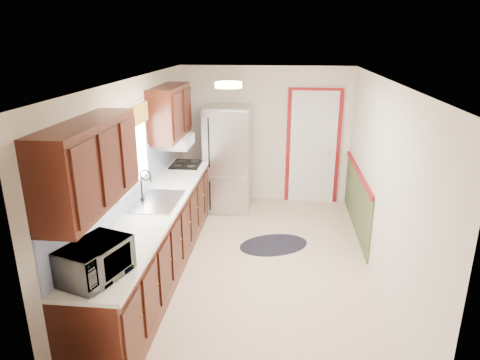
# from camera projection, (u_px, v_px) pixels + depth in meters

# --- Properties ---
(room_shell) EXTENTS (3.20, 5.20, 2.52)m
(room_shell) POSITION_uv_depth(u_px,v_px,m) (256.00, 180.00, 5.23)
(room_shell) COLOR beige
(room_shell) RESTS_ON ground
(kitchen_run) EXTENTS (0.63, 4.00, 2.20)m
(kitchen_run) POSITION_uv_depth(u_px,v_px,m) (153.00, 214.00, 5.20)
(kitchen_run) COLOR #36130C
(kitchen_run) RESTS_ON ground
(back_wall_trim) EXTENTS (1.12, 2.30, 2.08)m
(back_wall_trim) POSITION_uv_depth(u_px,v_px,m) (322.00, 158.00, 7.32)
(back_wall_trim) COLOR maroon
(back_wall_trim) RESTS_ON ground
(ceiling_fixture) EXTENTS (0.30, 0.30, 0.06)m
(ceiling_fixture) POSITION_uv_depth(u_px,v_px,m) (228.00, 85.00, 4.71)
(ceiling_fixture) COLOR #FFD88C
(ceiling_fixture) RESTS_ON room_shell
(microwave) EXTENTS (0.48, 0.64, 0.39)m
(microwave) POSITION_uv_depth(u_px,v_px,m) (95.00, 257.00, 3.53)
(microwave) COLOR white
(microwave) RESTS_ON kitchen_run
(refrigerator) EXTENTS (0.76, 0.75, 1.79)m
(refrigerator) POSITION_uv_depth(u_px,v_px,m) (228.00, 159.00, 7.25)
(refrigerator) COLOR #B7B7BC
(refrigerator) RESTS_ON ground
(rug) EXTENTS (1.19, 1.00, 0.01)m
(rug) POSITION_uv_depth(u_px,v_px,m) (274.00, 245.00, 6.18)
(rug) COLOR black
(rug) RESTS_ON ground
(cooktop) EXTENTS (0.45, 0.54, 0.02)m
(cooktop) POSITION_uv_depth(u_px,v_px,m) (186.00, 164.00, 6.75)
(cooktop) COLOR black
(cooktop) RESTS_ON kitchen_run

